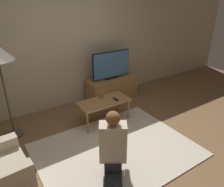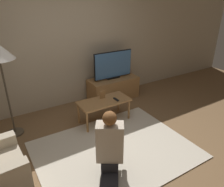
% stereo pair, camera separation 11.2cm
% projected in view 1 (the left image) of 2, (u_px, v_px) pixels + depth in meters
% --- Properties ---
extents(ground_plane, '(10.00, 10.00, 0.00)m').
position_uv_depth(ground_plane, '(116.00, 150.00, 3.39)').
color(ground_plane, brown).
extents(wall_back, '(10.00, 0.06, 2.60)m').
position_uv_depth(wall_back, '(62.00, 44.00, 4.31)').
color(wall_back, tan).
rests_on(wall_back, ground_plane).
extents(rug, '(2.32, 1.81, 0.02)m').
position_uv_depth(rug, '(116.00, 150.00, 3.39)').
color(rug, beige).
rests_on(rug, ground_plane).
extents(tv_stand, '(1.12, 0.50, 0.49)m').
position_uv_depth(tv_stand, '(111.00, 88.00, 4.98)').
color(tv_stand, olive).
rests_on(tv_stand, ground_plane).
extents(tv, '(0.92, 0.08, 0.61)m').
position_uv_depth(tv, '(111.00, 65.00, 4.75)').
color(tv, black).
rests_on(tv, tv_stand).
extents(coffee_table, '(0.95, 0.45, 0.43)m').
position_uv_depth(coffee_table, '(104.00, 103.00, 4.00)').
color(coffee_table, olive).
rests_on(coffee_table, ground_plane).
extents(person_kneeling, '(0.66, 0.84, 0.95)m').
position_uv_depth(person_kneeling, '(113.00, 147.00, 2.73)').
color(person_kneeling, '#232328').
rests_on(person_kneeling, rug).
extents(picture_frame, '(0.11, 0.01, 0.15)m').
position_uv_depth(picture_frame, '(102.00, 95.00, 4.04)').
color(picture_frame, olive).
rests_on(picture_frame, coffee_table).
extents(remote, '(0.04, 0.15, 0.02)m').
position_uv_depth(remote, '(116.00, 99.00, 4.01)').
color(remote, black).
rests_on(remote, coffee_table).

